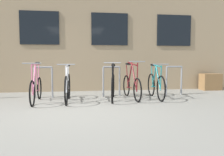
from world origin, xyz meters
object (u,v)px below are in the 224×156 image
(bicycle_maroon, at_px, (131,85))
(planter_box, at_px, (210,82))
(bicycle_pink, at_px, (36,88))
(bicycle_black, at_px, (113,86))
(bicycle_teal, at_px, (156,85))
(bicycle_white, at_px, (68,87))

(bicycle_maroon, relative_size, planter_box, 2.47)
(bicycle_pink, bearing_deg, bicycle_black, 2.79)
(bicycle_teal, xyz_separation_m, bicycle_pink, (-3.31, -0.13, -0.01))
(bicycle_teal, xyz_separation_m, planter_box, (2.62, 1.48, -0.09))
(bicycle_teal, bearing_deg, bicycle_maroon, 174.45)
(bicycle_white, distance_m, planter_box, 5.38)
(bicycle_teal, bearing_deg, bicycle_white, -176.23)
(bicycle_black, bearing_deg, bicycle_maroon, 9.78)
(bicycle_black, height_order, planter_box, bicycle_black)
(bicycle_maroon, height_order, planter_box, bicycle_maroon)
(bicycle_black, bearing_deg, bicycle_pink, -177.21)
(bicycle_teal, height_order, bicycle_maroon, bicycle_maroon)
(bicycle_black, bearing_deg, bicycle_white, -173.68)
(bicycle_white, xyz_separation_m, bicycle_pink, (-0.81, 0.04, -0.02))
(bicycle_pink, height_order, bicycle_black, bicycle_pink)
(bicycle_white, bearing_deg, bicycle_teal, 3.77)
(bicycle_white, distance_m, bicycle_pink, 0.81)
(bicycle_pink, xyz_separation_m, bicycle_maroon, (2.61, 0.20, 0.00))
(bicycle_white, height_order, planter_box, bicycle_white)
(bicycle_white, relative_size, bicycle_black, 0.99)
(bicycle_white, height_order, bicycle_maroon, bicycle_maroon)
(bicycle_pink, bearing_deg, bicycle_teal, 2.20)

